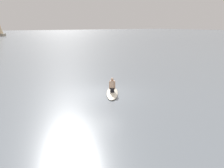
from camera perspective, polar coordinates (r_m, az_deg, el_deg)
ground_plane at (r=16.33m, az=-2.29°, el=-2.20°), size 400.00×400.00×0.00m
surfboard at (r=16.13m, az=0.05°, el=-2.18°), size 2.46×3.11×0.12m
person_paddler at (r=15.99m, az=0.05°, el=-0.40°), size 0.41×0.43×1.01m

